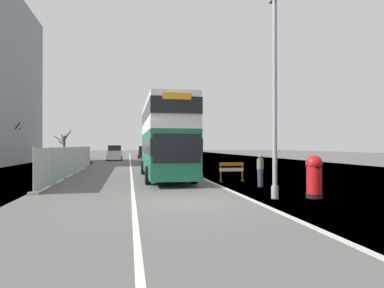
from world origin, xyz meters
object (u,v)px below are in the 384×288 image
Objects in this scene: car_receding_mid at (115,153)px; pedestrian_at_kerb at (260,170)px; roadworks_barrier at (231,170)px; double_decker_bus at (165,138)px; car_receding_far at (144,153)px; car_oncoming_near at (151,155)px; lamppost_foreground at (275,102)px; red_pillar_postbox at (314,175)px.

car_receding_mid is 2.38× the size of pedestrian_at_kerb.
car_receding_mid is at bearing 104.95° from roadworks_barrier.
double_decker_bus is 7.21m from pedestrian_at_kerb.
double_decker_bus is 33.86m from car_receding_far.
pedestrian_at_kerb is at bearing -83.99° from car_receding_far.
car_oncoming_near is at bearing -89.61° from car_receding_far.
double_decker_bus is 6.77× the size of pedestrian_at_kerb.
lamppost_foreground is at bearing -69.67° from double_decker_bus.
roadworks_barrier is (-1.45, 6.25, -0.25)m from red_pillar_postbox.
car_receding_far reaches higher than red_pillar_postbox.
lamppost_foreground is 2.04× the size of car_receding_mid.
car_oncoming_near is (0.27, 17.91, -1.59)m from double_decker_bus.
car_oncoming_near reaches higher than red_pillar_postbox.
red_pillar_postbox is 1.03× the size of pedestrian_at_kerb.
red_pillar_postbox is 0.42× the size of car_oncoming_near.
car_oncoming_near is at bearing 99.85° from red_pillar_postbox.
roadworks_barrier is 0.35× the size of car_receding_far.
car_receding_mid is 32.87m from pedestrian_at_kerb.
pedestrian_at_kerb is (-0.70, 3.83, -0.11)m from red_pillar_postbox.
double_decker_bus is 6.55× the size of red_pillar_postbox.
red_pillar_postbox is at bearing -83.60° from car_receding_far.
car_receding_mid is 8.81m from car_receding_far.
car_receding_mid reaches higher than car_receding_far.
double_decker_bus is at bearing -90.27° from car_receding_far.
roadworks_barrier is 30.33m from car_receding_mid.
car_receding_mid is at bearing 118.70° from car_oncoming_near.
pedestrian_at_kerb is (4.30, -5.51, -1.75)m from double_decker_bus.
red_pillar_postbox is at bearing -80.15° from car_oncoming_near.
roadworks_barrier is at bearing -81.13° from car_oncoming_near.
pedestrian_at_kerb is at bearing -72.65° from roadworks_barrier.
lamppost_foreground reaches higher than double_decker_bus.
lamppost_foreground reaches higher than pedestrian_at_kerb.
car_receding_far is at bearing 96.01° from pedestrian_at_kerb.
double_decker_bus is at bearing 110.33° from lamppost_foreground.
lamppost_foreground is 27.40m from car_oncoming_near.
red_pillar_postbox reaches higher than pedestrian_at_kerb.
car_receding_mid is at bearing 99.26° from double_decker_bus.
car_receding_mid is (-7.82, 29.30, 0.31)m from roadworks_barrier.
double_decker_bus is 5.07m from roadworks_barrier.
lamppost_foreground is 43.20m from car_receding_far.
car_receding_far is at bearing 89.73° from double_decker_bus.
lamppost_foreground is 36.31m from car_receding_mid.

